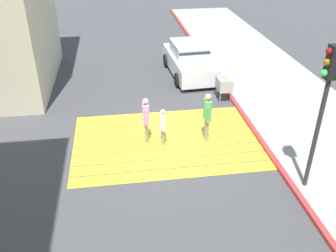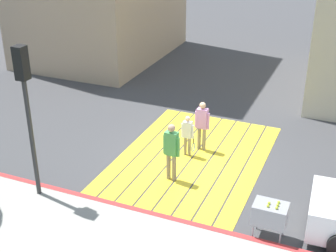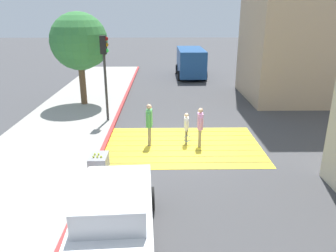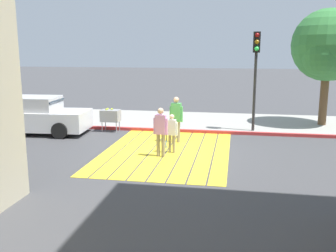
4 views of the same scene
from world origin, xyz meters
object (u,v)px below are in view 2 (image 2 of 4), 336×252
traffic_light_corner (26,93)px  tennis_ball_cart (270,214)px  pedestrian_adult_lead (202,123)px  pedestrian_adult_trailing (171,148)px  pedestrian_child_with_racket (188,133)px

traffic_light_corner → tennis_ball_cart: 6.58m
tennis_ball_cart → pedestrian_adult_lead: 4.64m
pedestrian_adult_trailing → pedestrian_adult_lead: bearing=-5.4°
pedestrian_adult_lead → pedestrian_adult_trailing: size_ratio=0.94×
traffic_light_corner → tennis_ball_cart: size_ratio=4.17×
tennis_ball_cart → pedestrian_adult_trailing: (1.51, 3.13, 0.33)m
traffic_light_corner → pedestrian_child_with_racket: 5.23m
tennis_ball_cart → pedestrian_child_with_racket: bearing=46.6°
pedestrian_adult_lead → pedestrian_child_with_racket: (-0.54, 0.28, -0.19)m
pedestrian_adult_trailing → pedestrian_child_with_racket: (1.53, 0.08, -0.26)m
traffic_light_corner → pedestrian_adult_trailing: traffic_light_corner is taller
traffic_light_corner → tennis_ball_cart: traffic_light_corner is taller
pedestrian_adult_trailing → pedestrian_child_with_racket: bearing=3.1°
tennis_ball_cart → pedestrian_child_with_racket: pedestrian_child_with_racket is taller
pedestrian_adult_lead → pedestrian_adult_trailing: 2.08m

